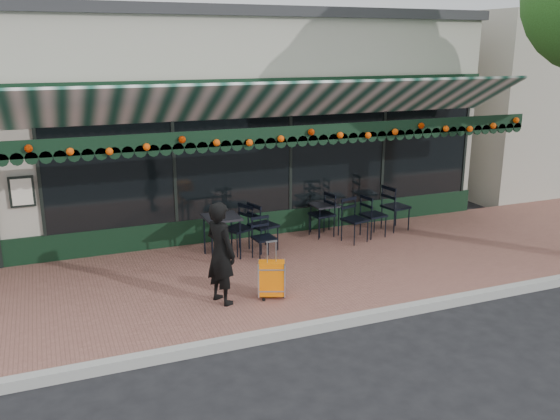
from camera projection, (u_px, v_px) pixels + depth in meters
name	position (u px, v px, depth m)	size (l,w,h in m)	color
ground	(308.00, 330.00, 8.53)	(80.00, 80.00, 0.00)	black
sidewalk	(260.00, 277.00, 10.30)	(18.00, 4.00, 0.15)	brown
curb	(310.00, 328.00, 8.44)	(18.00, 0.16, 0.15)	#9E9E99
restaurant_building	(180.00, 115.00, 14.93)	(12.00, 9.60, 4.50)	#A4A08E
woman	(221.00, 253.00, 8.92)	(0.58, 0.38, 1.59)	black
suitcase	(272.00, 279.00, 9.20)	(0.46, 0.36, 0.92)	orange
cafe_table_a	(325.00, 207.00, 12.28)	(0.52, 0.52, 0.64)	black
cafe_table_b	(222.00, 220.00, 10.90)	(0.64, 0.64, 0.79)	black
chair_a_left	(322.00, 215.00, 12.17)	(0.45, 0.45, 0.90)	black
chair_a_right	(373.00, 215.00, 12.15)	(0.45, 0.45, 0.89)	black
chair_a_front	(355.00, 220.00, 11.82)	(0.45, 0.45, 0.89)	black
chair_a_extra	(396.00, 207.00, 12.59)	(0.49, 0.49, 0.99)	black
chair_b_left	(238.00, 229.00, 11.18)	(0.46, 0.46, 0.93)	black
chair_b_right	(263.00, 226.00, 11.32)	(0.48, 0.48, 0.96)	black
chair_b_front	(264.00, 239.00, 10.83)	(0.40, 0.40, 0.80)	black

